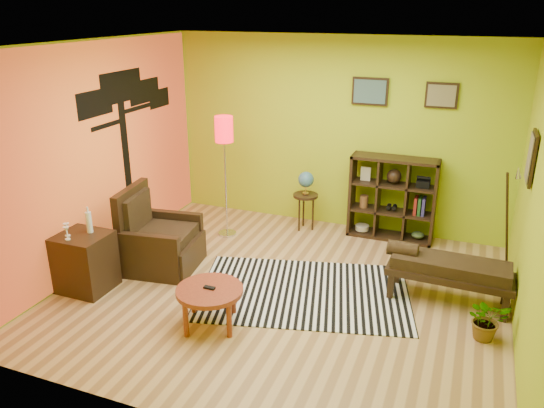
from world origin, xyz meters
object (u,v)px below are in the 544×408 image
at_px(bench, 446,268).
at_px(potted_plant, 486,323).
at_px(side_cabinet, 85,262).
at_px(globe_table, 306,186).
at_px(floor_lamp, 224,140).
at_px(coffee_table, 210,294).
at_px(cube_shelf, 393,199).
at_px(armchair, 158,243).

height_order(bench, potted_plant, bench).
xyz_separation_m(side_cabinet, globe_table, (1.86, 2.64, 0.33)).
bearing_deg(floor_lamp, potted_plant, -21.38).
bearing_deg(coffee_table, side_cabinet, 174.96).
height_order(coffee_table, globe_table, globe_table).
bearing_deg(bench, floor_lamp, 166.06).
xyz_separation_m(side_cabinet, cube_shelf, (3.11, 2.79, 0.25)).
height_order(globe_table, bench, globe_table).
bearing_deg(side_cabinet, cube_shelf, 41.89).
distance_m(armchair, potted_plant, 3.95).
height_order(cube_shelf, potted_plant, cube_shelf).
bearing_deg(bench, side_cabinet, -162.46).
bearing_deg(floor_lamp, globe_table, 31.57).
distance_m(armchair, globe_table, 2.32).
bearing_deg(coffee_table, cube_shelf, 64.74).
bearing_deg(globe_table, bench, -33.33).
bearing_deg(armchair, side_cabinet, -120.74).
height_order(globe_table, potted_plant, globe_table).
distance_m(armchair, bench, 3.52).
height_order(armchair, potted_plant, armchair).
bearing_deg(potted_plant, floor_lamp, 158.62).
relative_size(globe_table, cube_shelf, 0.75).
relative_size(armchair, floor_lamp, 0.60).
bearing_deg(cube_shelf, armchair, -143.00).
xyz_separation_m(coffee_table, floor_lamp, (-0.86, 2.18, 1.05)).
height_order(coffee_table, potted_plant, coffee_table).
distance_m(side_cabinet, floor_lamp, 2.45).
height_order(coffee_table, side_cabinet, side_cabinet).
bearing_deg(floor_lamp, armchair, -107.34).
bearing_deg(side_cabinet, coffee_table, -5.04).
bearing_deg(floor_lamp, coffee_table, -68.39).
height_order(armchair, globe_table, armchair).
bearing_deg(armchair, coffee_table, -37.70).
xyz_separation_m(armchair, potted_plant, (3.94, -0.18, -0.14)).
bearing_deg(bench, globe_table, 146.67).
xyz_separation_m(floor_lamp, potted_plant, (3.56, -1.40, -1.25)).
bearing_deg(armchair, cube_shelf, 37.00).
bearing_deg(potted_plant, bench, 126.10).
xyz_separation_m(coffee_table, cube_shelf, (1.39, 2.94, 0.23)).
relative_size(side_cabinet, floor_lamp, 0.58).
bearing_deg(cube_shelf, side_cabinet, -138.11).
distance_m(side_cabinet, globe_table, 3.25).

